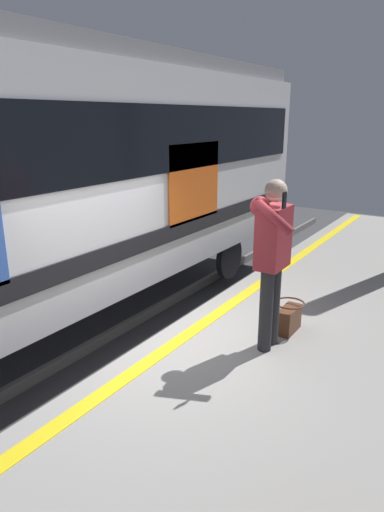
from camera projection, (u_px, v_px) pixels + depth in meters
name	position (u px, v px, depth m)	size (l,w,h in m)	color
ground_plane	(164.00, 398.00, 5.43)	(24.84, 24.84, 0.00)	#3D3D3F
platform	(376.00, 441.00, 4.06)	(15.62, 4.75, 0.90)	gray
safety_line	(184.00, 337.00, 5.01)	(15.31, 0.16, 0.01)	yellow
track_rail_near	(72.00, 356.00, 6.22)	(20.31, 0.08, 0.16)	slate
track_rail_far	(7.00, 330.00, 6.97)	(20.31, 0.08, 0.16)	slate
train_carriage	(23.00, 173.00, 5.92)	(11.42, 2.78, 3.98)	silver
passenger	(272.00, 252.00, 4.52)	(0.57, 0.55, 1.77)	#262628
handbag	(289.00, 318.00, 5.11)	(0.38, 0.34, 0.35)	#59331E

